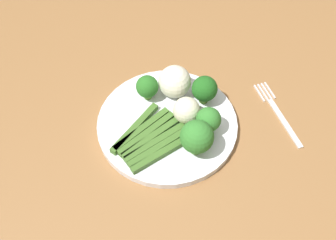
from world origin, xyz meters
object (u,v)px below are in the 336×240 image
at_px(broccoli_near_center, 205,89).
at_px(broccoli_front_left, 198,137).
at_px(cauliflower_left, 175,82).
at_px(broccoli_back, 148,87).
at_px(plate, 168,124).
at_px(fork, 279,113).
at_px(asparagus_bundle, 151,139).
at_px(broccoli_front, 209,119).
at_px(cauliflower_back_right, 187,110).
at_px(dining_table, 146,169).

xyz_separation_m(broccoli_near_center, broccoli_front_left, (-0.03, -0.11, 0.01)).
bearing_deg(broccoli_near_center, cauliflower_left, 152.40).
bearing_deg(broccoli_back, plate, -64.09).
distance_m(cauliflower_left, fork, 0.21).
xyz_separation_m(plate, asparagus_bundle, (-0.04, -0.04, 0.01)).
relative_size(broccoli_front, cauliflower_left, 0.88).
xyz_separation_m(broccoli_back, broccoli_front_left, (0.07, -0.13, 0.01)).
bearing_deg(broccoli_front_left, fork, 22.78).
xyz_separation_m(cauliflower_left, cauliflower_back_right, (0.01, -0.07, -0.01)).
xyz_separation_m(broccoli_front_left, cauliflower_back_right, (-0.01, 0.07, -0.02)).
xyz_separation_m(broccoli_near_center, fork, (0.14, -0.04, -0.05)).
relative_size(plate, broccoli_near_center, 4.35).
distance_m(dining_table, broccoli_front_left, 0.19).
distance_m(dining_table, asparagus_bundle, 0.13).
bearing_deg(plate, broccoli_front_left, -57.83).
bearing_deg(fork, cauliflower_back_right, 77.94).
relative_size(plate, broccoli_front, 4.73).
relative_size(broccoli_front, broccoli_front_left, 0.77).
xyz_separation_m(broccoli_near_center, cauliflower_left, (-0.05, 0.03, -0.00)).
relative_size(broccoli_near_center, fork, 0.37).
height_order(broccoli_back, broccoli_near_center, broccoli_near_center).
relative_size(broccoli_back, broccoli_front_left, 0.74).
xyz_separation_m(asparagus_bundle, broccoli_back, (0.00, 0.10, 0.02)).
bearing_deg(broccoli_front, broccoli_front_left, -123.85).
xyz_separation_m(dining_table, asparagus_bundle, (0.01, -0.01, 0.13)).
xyz_separation_m(broccoli_back, cauliflower_back_right, (0.07, -0.06, -0.01)).
bearing_deg(dining_table, broccoli_near_center, 29.23).
bearing_deg(broccoli_near_center, plate, -150.90).
bearing_deg(asparagus_bundle, plate, 14.66).
bearing_deg(cauliflower_left, broccoli_back, -173.43).
bearing_deg(asparagus_bundle, fork, -23.32).
relative_size(cauliflower_left, cauliflower_back_right, 1.26).
bearing_deg(broccoli_near_center, broccoli_back, 168.54).
height_order(dining_table, cauliflower_left, cauliflower_left).
bearing_deg(broccoli_front, fork, 12.23).
relative_size(broccoli_back, fork, 0.32).
height_order(dining_table, plate, plate).
bearing_deg(broccoli_front_left, broccoli_front, 56.15).
height_order(asparagus_bundle, broccoli_back, broccoli_back).
bearing_deg(fork, broccoli_near_center, 62.86).
distance_m(plate, broccoli_front_left, 0.09).
bearing_deg(dining_table, broccoli_front_left, -23.85).
height_order(asparagus_bundle, cauliflower_left, cauliflower_left).
xyz_separation_m(asparagus_bundle, cauliflower_left, (0.06, 0.11, 0.03)).
relative_size(broccoli_near_center, broccoli_front_left, 0.84).
relative_size(asparagus_bundle, cauliflower_back_right, 3.02).
bearing_deg(broccoli_front_left, dining_table, 156.15).
xyz_separation_m(broccoli_front, broccoli_near_center, (0.00, 0.07, 0.00)).
bearing_deg(broccoli_front_left, asparagus_bundle, 159.40).
relative_size(asparagus_bundle, broccoli_front_left, 2.11).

